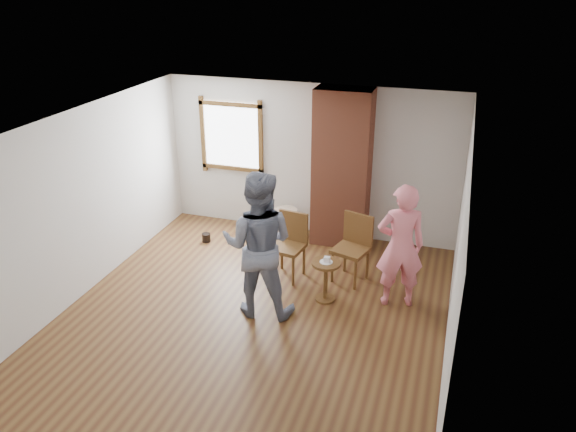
% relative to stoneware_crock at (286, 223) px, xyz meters
% --- Properties ---
extents(ground, '(5.50, 5.50, 0.00)m').
position_rel_stoneware_crock_xyz_m(ground, '(0.32, -2.40, -0.25)').
color(ground, brown).
rests_on(ground, ground).
extents(room_shell, '(5.04, 5.52, 2.62)m').
position_rel_stoneware_crock_xyz_m(room_shell, '(0.26, -1.79, 1.56)').
color(room_shell, silver).
rests_on(room_shell, ground).
extents(brick_chimney, '(0.90, 0.50, 2.60)m').
position_rel_stoneware_crock_xyz_m(brick_chimney, '(0.92, 0.10, 1.05)').
color(brick_chimney, '#AF5A3E').
rests_on(brick_chimney, ground).
extents(stoneware_crock, '(0.49, 0.49, 0.51)m').
position_rel_stoneware_crock_xyz_m(stoneware_crock, '(0.00, 0.00, 0.00)').
color(stoneware_crock, '#C7AC8F').
rests_on(stoneware_crock, ground).
extents(dark_pot, '(0.15, 0.15, 0.14)m').
position_rel_stoneware_crock_xyz_m(dark_pot, '(-1.23, -0.59, -0.18)').
color(dark_pot, black).
rests_on(dark_pot, ground).
extents(dining_chair_left, '(0.53, 0.53, 0.99)m').
position_rel_stoneware_crock_xyz_m(dining_chair_left, '(0.46, -1.21, 0.30)').
color(dining_chair_left, brown).
rests_on(dining_chair_left, ground).
extents(dining_chair_right, '(0.58, 0.58, 1.00)m').
position_rel_stoneware_crock_xyz_m(dining_chair_right, '(1.38, -1.03, 0.31)').
color(dining_chair_right, brown).
rests_on(dining_chair_right, ground).
extents(side_table, '(0.40, 0.40, 0.60)m').
position_rel_stoneware_crock_xyz_m(side_table, '(1.14, -1.74, 0.15)').
color(side_table, brown).
rests_on(side_table, ground).
extents(cake_plate, '(0.18, 0.18, 0.01)m').
position_rel_stoneware_crock_xyz_m(cake_plate, '(1.14, -1.74, 0.35)').
color(cake_plate, white).
rests_on(cake_plate, side_table).
extents(cake_slice, '(0.08, 0.07, 0.06)m').
position_rel_stoneware_crock_xyz_m(cake_slice, '(1.15, -1.74, 0.38)').
color(cake_slice, white).
rests_on(cake_slice, cake_plate).
extents(man, '(1.07, 0.88, 2.01)m').
position_rel_stoneware_crock_xyz_m(man, '(0.36, -2.26, 0.75)').
color(man, '#121A32').
rests_on(man, ground).
extents(person_pink, '(0.74, 0.59, 1.77)m').
position_rel_stoneware_crock_xyz_m(person_pink, '(2.10, -1.51, 0.63)').
color(person_pink, pink).
rests_on(person_pink, ground).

